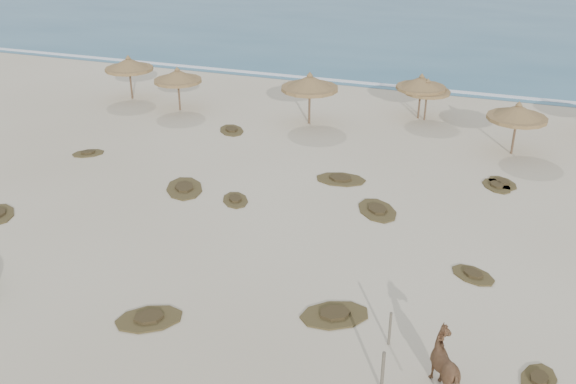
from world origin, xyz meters
name	(u,v)px	position (x,y,z in m)	size (l,w,h in m)	color
ground	(267,290)	(0.00, 0.00, 0.00)	(160.00, 160.00, 0.00)	beige
foam_line	(403,87)	(0.00, 26.00, 0.00)	(70.00, 0.60, 0.01)	white
palapa_0	(129,65)	(-16.14, 17.52, 2.21)	(3.11, 3.11, 2.85)	brown
palapa_1	(178,77)	(-12.08, 16.43, 2.11)	(3.80, 3.80, 2.72)	brown
palapa_2	(310,84)	(-3.81, 16.70, 2.38)	(3.76, 3.76, 3.07)	brown
palapa_3	(427,88)	(2.42, 19.56, 1.95)	(3.53, 3.53, 2.51)	brown
palapa_4	(421,84)	(2.02, 19.77, 2.11)	(2.96, 2.96, 2.72)	brown
palapa_5	(518,113)	(7.45, 15.73, 2.18)	(3.83, 3.83, 2.82)	brown
horse	(450,367)	(6.39, -2.90, 0.80)	(0.87, 1.90, 1.61)	#966B44
fence_post_near	(383,371)	(4.68, -3.47, 0.65)	(0.10, 0.10, 1.29)	brown
fence_post_far	(390,329)	(4.49, -1.49, 0.58)	(0.08, 0.08, 1.16)	brown
scrub_1	(184,188)	(-6.46, 6.28, 0.05)	(2.72, 3.02, 0.16)	brown
scrub_2	(235,200)	(-3.79, 5.95, 0.05)	(1.82, 2.00, 0.16)	brown
scrub_3	(377,210)	(2.30, 7.04, 0.05)	(2.54, 2.78, 0.16)	brown
scrub_4	(473,275)	(6.57, 3.21, 0.05)	(1.97, 1.75, 0.16)	brown
scrub_6	(232,130)	(-7.57, 14.05, 0.05)	(2.24, 2.38, 0.16)	brown
scrub_7	(496,186)	(6.95, 11.26, 0.05)	(1.86, 2.05, 0.16)	brown
scrub_8	(88,153)	(-13.14, 8.43, 0.05)	(1.92, 1.81, 0.16)	brown
scrub_9	(335,315)	(2.58, -0.67, 0.05)	(2.75, 2.48, 0.16)	brown
scrub_10	(502,183)	(7.19, 11.70, 0.05)	(1.87, 1.98, 0.16)	brown
scrub_11	(149,318)	(-2.95, -2.83, 0.05)	(2.60, 2.39, 0.16)	brown
scrub_12	(539,379)	(8.76, -1.67, 0.05)	(1.26, 1.65, 0.16)	brown
scrub_13	(341,179)	(0.00, 9.61, 0.05)	(2.54, 1.80, 0.16)	brown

